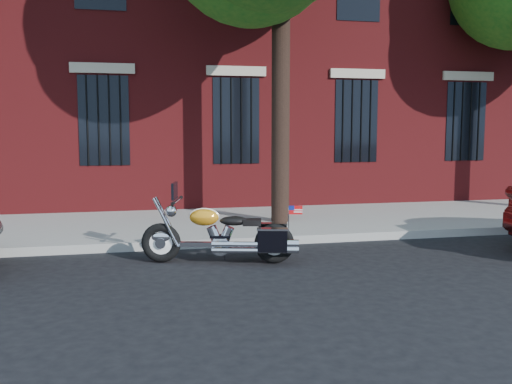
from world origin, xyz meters
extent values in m
plane|color=black|center=(0.00, 0.00, 0.00)|extent=(120.00, 120.00, 0.00)
cube|color=gray|center=(0.00, 1.38, 0.07)|extent=(40.00, 0.16, 0.15)
cube|color=gray|center=(0.00, 3.26, 0.07)|extent=(40.00, 3.60, 0.15)
cube|color=maroon|center=(0.00, 10.06, 6.00)|extent=(26.00, 10.00, 12.00)
cube|color=black|center=(0.00, 5.11, 2.20)|extent=(1.10, 0.14, 2.00)
cube|color=#B2A893|center=(0.00, 5.08, 3.35)|extent=(1.40, 0.20, 0.22)
cylinder|color=black|center=(0.00, 5.03, 2.20)|extent=(0.04, 0.04, 2.00)
cylinder|color=black|center=(0.50, 2.90, 2.50)|extent=(0.36, 0.36, 5.00)
torus|color=black|center=(-2.02, 0.42, 0.31)|extent=(0.62, 0.28, 0.60)
torus|color=black|center=(-0.36, -0.01, 0.31)|extent=(0.62, 0.28, 0.60)
cylinder|color=white|center=(-2.02, 0.42, 0.31)|extent=(0.45, 0.16, 0.45)
cylinder|color=white|center=(-0.36, -0.01, 0.31)|extent=(0.45, 0.16, 0.45)
ellipsoid|color=white|center=(-2.02, 0.42, 0.40)|extent=(0.34, 0.19, 0.17)
ellipsoid|color=orange|center=(-0.36, -0.01, 0.42)|extent=(0.34, 0.20, 0.17)
cube|color=white|center=(-1.19, 0.20, 0.29)|extent=(1.33, 0.43, 0.07)
cylinder|color=white|center=(-1.15, 0.19, 0.27)|extent=(0.32, 0.23, 0.29)
cylinder|color=white|center=(-0.75, -0.08, 0.28)|extent=(1.11, 0.36, 0.08)
ellipsoid|color=orange|center=(-1.39, 0.25, 0.70)|extent=(0.50, 0.36, 0.26)
ellipsoid|color=black|center=(-0.95, 0.14, 0.65)|extent=(0.49, 0.36, 0.14)
cube|color=black|center=(-0.33, 0.22, 0.41)|extent=(0.46, 0.25, 0.34)
cube|color=black|center=(-0.45, -0.23, 0.41)|extent=(0.46, 0.25, 0.34)
cylinder|color=white|center=(-1.78, 0.35, 0.96)|extent=(0.21, 0.69, 0.03)
sphere|color=white|center=(-1.87, 0.38, 0.79)|extent=(0.22, 0.22, 0.18)
cube|color=black|center=(-1.82, 0.36, 1.10)|extent=(0.13, 0.36, 0.25)
cube|color=red|center=(-0.14, -0.35, 0.86)|extent=(0.20, 0.06, 0.13)
camera|label=1|loc=(-2.45, -8.18, 2.04)|focal=40.00mm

